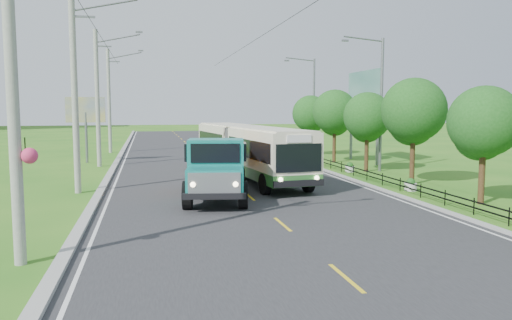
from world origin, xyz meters
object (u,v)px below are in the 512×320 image
object	(u,v)px
tree_second	(483,126)
bus	(247,147)
tree_fourth	(367,119)
planter_near	(411,185)
dump_truck	(217,165)
billboard_right	(364,95)
tree_back	(311,116)
pole_far	(109,100)
streetlight_far	(312,102)
pole_mid	(98,98)
pole_nearest	(14,83)
tree_fifth	(335,114)
planter_mid	(350,168)
tree_third	(413,114)
streetlight_mid	(379,99)
planter_far	(312,157)
billboard_left	(86,114)
pole_near	(75,92)

from	to	relation	value
tree_second	bus	size ratio (longest dim) A/B	0.32
tree_second	tree_fourth	xyz separation A→B (m)	(0.00, 12.00, 0.07)
planter_near	dump_truck	bearing A→B (deg)	-178.68
billboard_right	tree_back	bearing A→B (deg)	111.70
tree_back	pole_far	bearing A→B (deg)	159.26
billboard_right	streetlight_far	bearing A→B (deg)	101.71
tree_fourth	streetlight_far	bearing A→B (deg)	86.75
pole_mid	dump_truck	world-z (taller)	pole_mid
tree_second	dump_truck	size ratio (longest dim) A/B	0.73
pole_far	pole_nearest	bearing A→B (deg)	-89.96
bus	dump_truck	xyz separation A→B (m)	(-2.94, -7.35, -0.23)
pole_mid	tree_second	size ratio (longest dim) A/B	1.89
tree_fifth	dump_truck	world-z (taller)	tree_fifth
tree_fourth	tree_back	world-z (taller)	tree_back
tree_fourth	tree_fifth	distance (m)	6.01
dump_truck	bus	bearing A→B (deg)	77.70
planter_mid	dump_truck	size ratio (longest dim) A/B	0.09
tree_third	streetlight_mid	bearing A→B (deg)	82.36
planter_far	billboard_right	bearing A→B (deg)	-28.39
tree_third	billboard_left	xyz separation A→B (m)	(-19.36, 15.86, -0.12)
billboard_right	streetlight_mid	bearing A→B (deg)	-105.44
pole_near	tree_third	xyz separation A→B (m)	(18.12, -0.86, -1.11)
streetlight_mid	streetlight_far	distance (m)	14.00
pole_nearest	tree_third	xyz separation A→B (m)	(18.10, 11.14, -0.95)
tree_third	tree_back	xyz separation A→B (m)	(-0.00, 18.00, -0.33)
tree_third	pole_mid	bearing A→B (deg)	144.64
tree_back	streetlight_mid	size ratio (longest dim) A/B	0.61
tree_second	tree_fifth	size ratio (longest dim) A/B	0.91
planter_near	planter_far	size ratio (longest dim) A/B	1.00
tree_second	billboard_right	bearing A→B (deg)	82.21
pole_nearest	tree_fourth	world-z (taller)	pole_nearest
streetlight_far	planter_far	size ratio (longest dim) A/B	13.54
tree_fourth	bus	size ratio (longest dim) A/B	0.33
pole_near	bus	distance (m)	10.90
planter_near	pole_mid	bearing A→B (deg)	138.35
streetlight_far	bus	bearing A→B (deg)	-122.10
tree_third	bus	world-z (taller)	tree_third
tree_second	dump_truck	distance (m)	12.20
tree_third	billboard_left	world-z (taller)	tree_third
pole_nearest	pole_mid	bearing A→B (deg)	90.06
tree_fifth	streetlight_far	world-z (taller)	streetlight_far
planter_far	dump_truck	world-z (taller)	dump_truck
tree_fourth	planter_mid	distance (m)	3.53
tree_second	tree_fifth	world-z (taller)	tree_fifth
billboard_left	billboard_right	xyz separation A→B (m)	(21.80, -4.00, 1.48)
streetlight_mid	dump_truck	bearing A→B (deg)	-146.15
tree_fourth	tree_back	bearing A→B (deg)	90.00
streetlight_far	billboard_right	world-z (taller)	streetlight_far
tree_second	tree_back	size ratio (longest dim) A/B	0.96
pole_far	streetlight_mid	xyz separation A→B (m)	(18.90, -19.00, -0.19)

